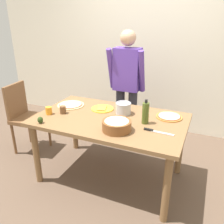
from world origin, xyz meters
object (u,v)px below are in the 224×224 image
object	(u,v)px
pizza_raw_on_board	(71,105)
cup_orange	(49,111)
plate_with_slice	(102,109)
steel_pot	(123,108)
olive_oil_bottle	(145,113)
chair_wooden_left	(25,114)
avocado	(40,120)
pizza_cooked_on_tray	(169,117)
cup_small_brown	(63,110)
popcorn_bowl	(117,124)
person_cook	(127,83)
chef_knife	(155,131)
dining_table	(110,126)

from	to	relation	value
pizza_raw_on_board	cup_orange	world-z (taller)	cup_orange
plate_with_slice	steel_pot	world-z (taller)	steel_pot
plate_with_slice	cup_orange	distance (m)	0.61
olive_oil_bottle	chair_wooden_left	bearing A→B (deg)	176.82
plate_with_slice	avocado	bearing A→B (deg)	-125.21
pizza_cooked_on_tray	cup_small_brown	world-z (taller)	cup_small_brown
cup_orange	cup_small_brown	world-z (taller)	same
pizza_raw_on_board	popcorn_bowl	bearing A→B (deg)	-27.08
person_cook	plate_with_slice	xyz separation A→B (m)	(-0.09, -0.57, -0.17)
plate_with_slice	popcorn_bowl	bearing A→B (deg)	-50.28
olive_oil_bottle	cup_orange	distance (m)	1.07
pizza_cooked_on_tray	chef_knife	world-z (taller)	pizza_cooked_on_tray
plate_with_slice	steel_pot	bearing A→B (deg)	-4.99
chair_wooden_left	avocado	size ratio (longest dim) A/B	13.57
olive_oil_bottle	dining_table	bearing A→B (deg)	-176.93
chair_wooden_left	pizza_raw_on_board	bearing A→B (deg)	2.65
chair_wooden_left	pizza_cooked_on_tray	bearing A→B (deg)	4.56
pizza_cooked_on_tray	olive_oil_bottle	bearing A→B (deg)	-128.93
dining_table	cup_orange	size ratio (longest dim) A/B	18.82
dining_table	pizza_cooked_on_tray	xyz separation A→B (m)	(0.58, 0.27, 0.10)
popcorn_bowl	person_cook	bearing A→B (deg)	104.85
plate_with_slice	steel_pot	size ratio (longest dim) A/B	1.50
chef_knife	avocado	world-z (taller)	avocado
pizza_raw_on_board	plate_with_slice	xyz separation A→B (m)	(0.40, 0.04, -0.00)
pizza_cooked_on_tray	chef_knife	xyz separation A→B (m)	(-0.06, -0.39, -0.00)
avocado	dining_table	bearing A→B (deg)	33.61
pizza_cooked_on_tray	cup_orange	size ratio (longest dim) A/B	3.27
olive_oil_bottle	cup_orange	world-z (taller)	olive_oil_bottle
popcorn_bowl	chair_wooden_left	bearing A→B (deg)	166.59
cup_orange	plate_with_slice	bearing A→B (deg)	37.12
person_cook	pizza_cooked_on_tray	world-z (taller)	person_cook
dining_table	popcorn_bowl	world-z (taller)	popcorn_bowl
pizza_raw_on_board	avocado	bearing A→B (deg)	-91.34
chair_wooden_left	cup_orange	xyz separation A→B (m)	(0.65, -0.29, 0.26)
cup_orange	cup_small_brown	bearing A→B (deg)	32.27
plate_with_slice	chef_knife	size ratio (longest dim) A/B	0.89
popcorn_bowl	cup_small_brown	xyz separation A→B (m)	(-0.71, 0.15, -0.02)
person_cook	olive_oil_bottle	bearing A→B (deg)	-57.46
pizza_cooked_on_tray	chef_knife	size ratio (longest dim) A/B	0.96
pizza_raw_on_board	cup_orange	bearing A→B (deg)	-103.57
person_cook	olive_oil_bottle	xyz separation A→B (m)	(0.47, -0.74, -0.07)
pizza_raw_on_board	steel_pot	size ratio (longest dim) A/B	1.85
pizza_raw_on_board	dining_table	bearing A→B (deg)	-14.16
olive_oil_bottle	steel_pot	world-z (taller)	olive_oil_bottle
cup_small_brown	chef_knife	world-z (taller)	cup_small_brown
plate_with_slice	chair_wooden_left	bearing A→B (deg)	-176.17
dining_table	chef_knife	size ratio (longest dim) A/B	5.50
dining_table	cup_small_brown	distance (m)	0.56
chair_wooden_left	popcorn_bowl	world-z (taller)	chair_wooden_left
chair_wooden_left	avocado	world-z (taller)	chair_wooden_left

